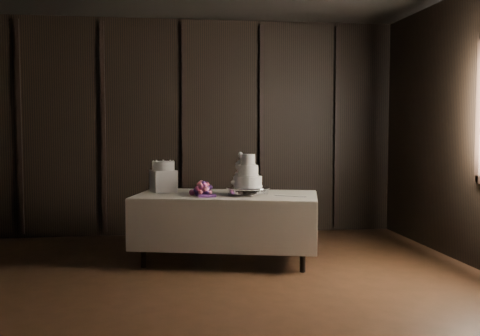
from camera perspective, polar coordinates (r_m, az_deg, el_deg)
name	(u,v)px	position (r m, az deg, el deg)	size (l,w,h in m)	color
room	(201,127)	(4.40, -4.02, 4.18)	(6.08, 7.08, 3.08)	black
display_table	(227,225)	(6.30, -1.36, -5.76)	(2.19, 1.51, 0.76)	beige
cake_stand	(248,191)	(6.13, 0.83, -2.37)	(0.48, 0.48, 0.09)	silver
wedding_cake	(246,174)	(6.10, 0.61, -0.64)	(0.35, 0.30, 0.36)	white
bouquet	(202,190)	(6.10, -3.90, -2.22)	(0.30, 0.40, 0.19)	#C5596D
box_pedestal	(164,181)	(6.53, -7.78, -1.32)	(0.26, 0.26, 0.25)	white
small_cake	(163,166)	(6.51, -7.79, 0.23)	(0.26, 0.26, 0.10)	white
cake_knife	(286,196)	(6.02, 4.73, -2.87)	(0.37, 0.02, 0.01)	silver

